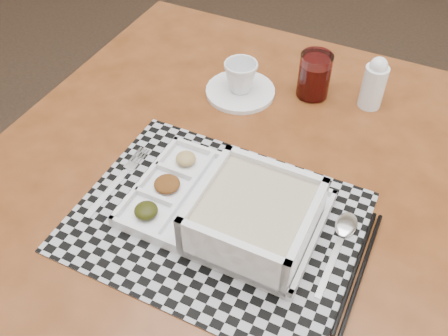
{
  "coord_description": "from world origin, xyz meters",
  "views": [
    {
      "loc": [
        0.46,
        -0.53,
        1.4
      ],
      "look_at": [
        0.2,
        -0.0,
        0.79
      ],
      "focal_mm": 40.0,
      "sensor_mm": 36.0,
      "label": 1
    }
  ],
  "objects_px": {
    "dining_table": "(249,201)",
    "cup": "(241,77)",
    "serving_tray": "(244,215)",
    "creamer_bottle": "(374,83)",
    "juice_glass": "(314,77)"
  },
  "relations": [
    {
      "from": "juice_glass",
      "to": "cup",
      "type": "bearing_deg",
      "value": -155.78
    },
    {
      "from": "serving_tray",
      "to": "dining_table",
      "type": "bearing_deg",
      "value": 108.34
    },
    {
      "from": "juice_glass",
      "to": "serving_tray",
      "type": "bearing_deg",
      "value": -87.36
    },
    {
      "from": "serving_tray",
      "to": "juice_glass",
      "type": "relative_size",
      "value": 3.24
    },
    {
      "from": "dining_table",
      "to": "cup",
      "type": "distance_m",
      "value": 0.27
    },
    {
      "from": "serving_tray",
      "to": "creamer_bottle",
      "type": "distance_m",
      "value": 0.43
    },
    {
      "from": "juice_glass",
      "to": "creamer_bottle",
      "type": "height_order",
      "value": "creamer_bottle"
    },
    {
      "from": "cup",
      "to": "dining_table",
      "type": "bearing_deg",
      "value": -54.13
    },
    {
      "from": "serving_tray",
      "to": "creamer_bottle",
      "type": "height_order",
      "value": "creamer_bottle"
    },
    {
      "from": "dining_table",
      "to": "creamer_bottle",
      "type": "distance_m",
      "value": 0.35
    },
    {
      "from": "serving_tray",
      "to": "creamer_bottle",
      "type": "xyz_separation_m",
      "value": [
        0.1,
        0.42,
        0.02
      ]
    },
    {
      "from": "dining_table",
      "to": "serving_tray",
      "type": "xyz_separation_m",
      "value": [
        0.04,
        -0.12,
        0.11
      ]
    },
    {
      "from": "dining_table",
      "to": "juice_glass",
      "type": "height_order",
      "value": "juice_glass"
    },
    {
      "from": "cup",
      "to": "creamer_bottle",
      "type": "bearing_deg",
      "value": 24.02
    },
    {
      "from": "cup",
      "to": "creamer_bottle",
      "type": "relative_size",
      "value": 0.62
    }
  ]
}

